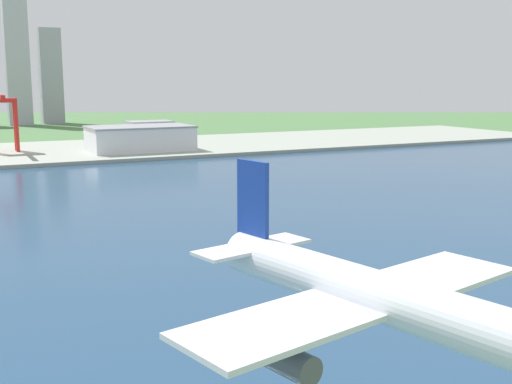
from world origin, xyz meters
The scene contains 7 objects.
ground_plane centered at (0.00, 300.00, 0.00)m, with size 2400.00×2400.00×0.00m, color #497441.
water_bay centered at (0.00, 240.00, 0.07)m, with size 840.00×360.00×0.15m, color navy.
industrial_pier centered at (0.00, 490.00, 1.25)m, with size 840.00×140.00×2.50m, color #98A192.
airplane_landing centered at (-23.00, 76.22, 31.59)m, with size 37.84×44.38×14.45m.
port_crane_red centered at (-19.57, 492.11, 30.08)m, with size 22.19×46.34×38.33m.
warehouse_main centered at (66.33, 461.59, 10.93)m, with size 69.46×40.15×16.82m.
warehouse_annex centered at (94.56, 532.86, 10.18)m, with size 34.91×23.99×15.32m.
Camera 1 is at (-56.28, 34.14, 50.22)m, focal length 45.10 mm.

